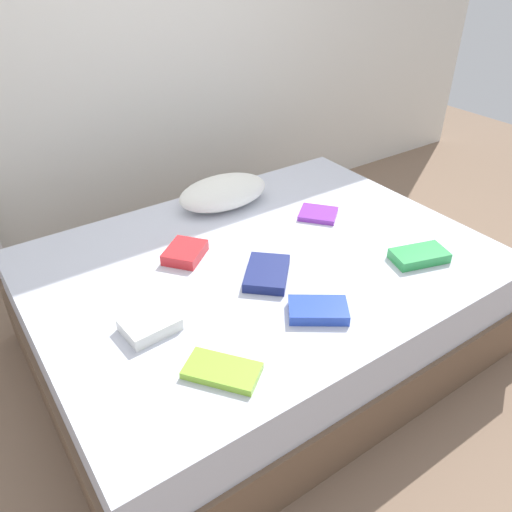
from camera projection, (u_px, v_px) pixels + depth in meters
ground_plane at (262, 341)px, 2.51m from camera, size 8.00×8.00×0.00m
back_wall at (117, 0)px, 2.67m from camera, size 6.00×0.10×2.80m
bed at (262, 302)px, 2.37m from camera, size 2.00×1.50×0.50m
pillow at (223, 192)px, 2.61m from camera, size 0.49×0.30×0.15m
textbook_lime at (222, 371)px, 1.65m from camera, size 0.25×0.27×0.03m
textbook_navy at (267, 273)px, 2.10m from camera, size 0.29×0.29×0.04m
textbook_red at (185, 252)px, 2.22m from camera, size 0.24×0.23×0.05m
textbook_white at (150, 324)px, 1.82m from camera, size 0.20×0.17×0.05m
textbook_purple at (318, 214)px, 2.54m from camera, size 0.24×0.24×0.02m
textbook_blue at (318, 310)px, 1.90m from camera, size 0.26×0.24×0.04m
textbook_green at (419, 256)px, 2.20m from camera, size 0.27×0.19×0.04m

